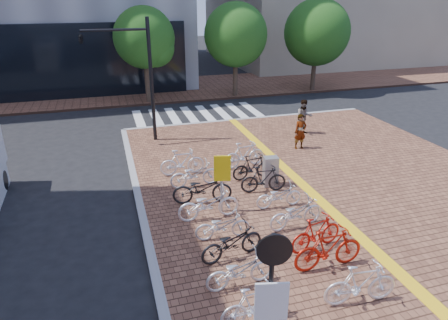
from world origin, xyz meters
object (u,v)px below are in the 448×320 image
object	(u,v)px
pedestrian_b	(304,117)
pedestrian_a	(300,131)
bike_3	(223,226)
notice_sign	(271,293)
bike_6	(195,174)
traffic_light_pole	(120,59)
bike_7	(182,162)
bike_14	(252,167)
bike_1	(240,270)
bike_12	(279,196)
yellow_sign	(222,174)
bike_2	(232,242)
utility_box	(270,171)
bike_8	(361,284)
bike_0	(255,304)
bike_15	(244,155)
bike_9	(329,249)
bike_10	(316,233)
bike_11	(296,213)
bike_5	(202,189)
bike_13	(264,179)
bike_4	(208,204)

from	to	relation	value
pedestrian_b	pedestrian_a	bearing A→B (deg)	-110.31
bike_3	notice_sign	world-z (taller)	notice_sign
bike_6	traffic_light_pole	bearing A→B (deg)	17.63
bike_7	bike_14	xyz separation A→B (m)	(2.50, -1.14, -0.03)
bike_7	notice_sign	size ratio (longest dim) A/B	0.55
bike_1	bike_12	world-z (taller)	bike_1
bike_3	bike_1	bearing A→B (deg)	179.31
pedestrian_b	yellow_sign	xyz separation A→B (m)	(-6.18, -6.32, 0.49)
pedestrian_b	bike_2	bearing A→B (deg)	-116.00
bike_1	pedestrian_a	bearing A→B (deg)	-38.57
utility_box	bike_8	bearing A→B (deg)	-93.96
bike_0	bike_7	bearing A→B (deg)	-4.44
bike_2	pedestrian_a	bearing A→B (deg)	-49.85
bike_0	bike_2	world-z (taller)	bike_0
yellow_sign	bike_15	bearing A→B (deg)	59.26
yellow_sign	bike_9	bearing A→B (deg)	-63.24
bike_10	bike_12	world-z (taller)	bike_10
bike_11	yellow_sign	xyz separation A→B (m)	(-1.88, 1.54, 0.89)
bike_6	utility_box	world-z (taller)	utility_box
bike_7	pedestrian_b	xyz separation A→B (m)	(6.84, 3.11, 0.35)
utility_box	traffic_light_pole	distance (m)	8.54
pedestrian_b	bike_5	bearing A→B (deg)	-129.01
bike_1	traffic_light_pole	xyz separation A→B (m)	(-1.83, 11.19, 3.46)
bike_1	bike_2	distance (m)	1.15
bike_10	bike_3	bearing A→B (deg)	50.78
bike_9	bike_13	size ratio (longest dim) A/B	1.16
bike_2	bike_6	size ratio (longest dim) A/B	0.99
bike_8	bike_1	bearing A→B (deg)	67.30
bike_3	yellow_sign	size ratio (longest dim) A/B	0.82
bike_6	pedestrian_a	xyz separation A→B (m)	(5.49, 2.41, 0.33)
bike_8	bike_4	bearing A→B (deg)	32.99
bike_8	bike_9	bearing A→B (deg)	7.43
bike_9	utility_box	distance (m)	4.92
bike_9	bike_13	xyz separation A→B (m)	(0.03, 4.50, -0.08)
utility_box	bike_2	bearing A→B (deg)	-125.68
bike_2	pedestrian_b	distance (m)	10.99
bike_1	notice_sign	size ratio (longest dim) A/B	0.55
bike_0	bike_7	xyz separation A→B (m)	(0.02, 7.99, 0.04)
bike_3	bike_7	distance (m)	4.71
bike_1	bike_4	size ratio (longest dim) A/B	0.88
bike_5	notice_sign	distance (m)	7.07
bike_5	bike_10	bearing A→B (deg)	-136.96
bike_9	traffic_light_pole	xyz separation A→B (m)	(-4.24, 11.18, 3.34)
bike_2	bike_8	bearing A→B (deg)	-148.82
bike_6	bike_12	world-z (taller)	bike_6
bike_0	bike_13	size ratio (longest dim) A/B	0.97
bike_10	bike_5	bearing A→B (deg)	22.88
bike_13	notice_sign	xyz separation A→B (m)	(-2.78, -7.06, 1.50)
bike_0	bike_8	distance (m)	2.51
pedestrian_a	notice_sign	distance (m)	12.27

